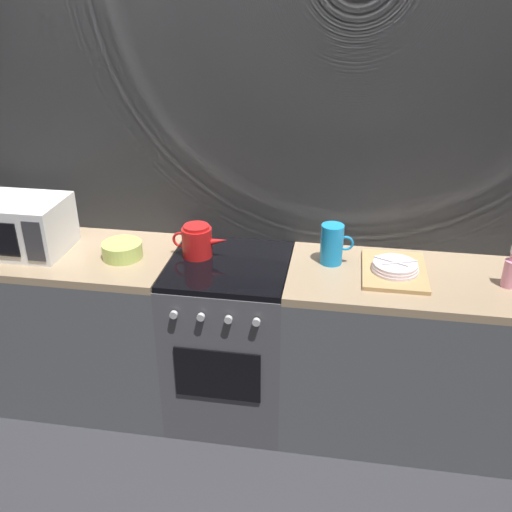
# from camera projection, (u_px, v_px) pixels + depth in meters

# --- Properties ---
(ground_plane) EXTENTS (8.00, 8.00, 0.00)m
(ground_plane) POSITION_uv_depth(u_px,v_px,m) (232.00, 405.00, 3.22)
(ground_plane) COLOR #2D2D33
(back_wall) EXTENTS (3.60, 0.05, 2.40)m
(back_wall) POSITION_uv_depth(u_px,v_px,m) (240.00, 184.00, 2.97)
(back_wall) COLOR gray
(back_wall) RESTS_ON ground_plane
(counter_left) EXTENTS (1.20, 0.60, 0.90)m
(counter_left) POSITION_uv_depth(u_px,v_px,m) (70.00, 324.00, 3.15)
(counter_left) COLOR #515459
(counter_left) RESTS_ON ground_plane
(stove_unit) EXTENTS (0.60, 0.63, 0.90)m
(stove_unit) POSITION_uv_depth(u_px,v_px,m) (230.00, 339.00, 3.02)
(stove_unit) COLOR #4C4C51
(stove_unit) RESTS_ON ground_plane
(counter_right) EXTENTS (1.20, 0.60, 0.90)m
(counter_right) POSITION_uv_depth(u_px,v_px,m) (405.00, 355.00, 2.89)
(counter_right) COLOR #515459
(counter_right) RESTS_ON ground_plane
(microwave) EXTENTS (0.46, 0.35, 0.27)m
(microwave) POSITION_uv_depth(u_px,v_px,m) (20.00, 225.00, 2.89)
(microwave) COLOR white
(microwave) RESTS_ON counter_left
(kettle) EXTENTS (0.28, 0.15, 0.17)m
(kettle) POSITION_uv_depth(u_px,v_px,m) (197.00, 241.00, 2.85)
(kettle) COLOR red
(kettle) RESTS_ON stove_unit
(mixing_bowl) EXTENTS (0.20, 0.20, 0.08)m
(mixing_bowl) POSITION_uv_depth(u_px,v_px,m) (122.00, 250.00, 2.85)
(mixing_bowl) COLOR #B7D166
(mixing_bowl) RESTS_ON counter_left
(pitcher) EXTENTS (0.16, 0.11, 0.20)m
(pitcher) POSITION_uv_depth(u_px,v_px,m) (332.00, 244.00, 2.78)
(pitcher) COLOR #198CD8
(pitcher) RESTS_ON counter_right
(dish_pile) EXTENTS (0.30, 0.40, 0.07)m
(dish_pile) POSITION_uv_depth(u_px,v_px,m) (394.00, 269.00, 2.71)
(dish_pile) COLOR tan
(dish_pile) RESTS_ON counter_right
(spray_bottle) EXTENTS (0.08, 0.06, 0.20)m
(spray_bottle) POSITION_uv_depth(u_px,v_px,m) (511.00, 271.00, 2.57)
(spray_bottle) COLOR pink
(spray_bottle) RESTS_ON counter_right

